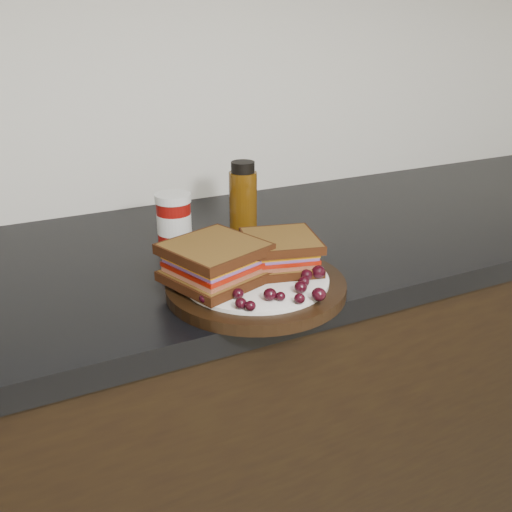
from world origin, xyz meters
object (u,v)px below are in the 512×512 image
at_px(condiment_jar, 174,219).
at_px(oil_bottle, 243,200).
at_px(plate, 256,286).
at_px(sandwich_left, 215,262).

relative_size(condiment_jar, oil_bottle, 0.67).
height_order(plate, oil_bottle, oil_bottle).
bearing_deg(sandwich_left, condiment_jar, 67.63).
bearing_deg(condiment_jar, plate, -79.48).
xyz_separation_m(condiment_jar, oil_bottle, (0.13, -0.02, 0.02)).
relative_size(plate, sandwich_left, 2.14).
relative_size(plate, oil_bottle, 1.89).
height_order(condiment_jar, oil_bottle, oil_bottle).
bearing_deg(oil_bottle, plate, -110.71).
relative_size(sandwich_left, condiment_jar, 1.33).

